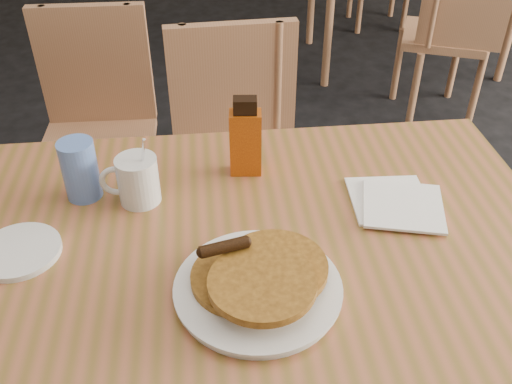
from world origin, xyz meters
TOP-DOWN VIEW (x-y plane):
  - main_table at (0.01, -0.06)m, footprint 1.34×0.93m
  - chair_main_far at (0.03, 0.67)m, footprint 0.43×0.44m
  - chair_neighbor_near at (1.09, 1.70)m, footprint 0.49×0.50m
  - chair_wall_extra at (-0.45, 0.94)m, footprint 0.39×0.40m
  - pancake_plate at (0.04, -0.18)m, footprint 0.29×0.29m
  - coffee_mug at (-0.19, 0.10)m, footprint 0.12×0.08m
  - syrup_bottle at (0.04, 0.19)m, footprint 0.07×0.05m
  - napkin_stack at (0.34, 0.05)m, footprint 0.20×0.20m
  - blue_tumbler at (-0.30, 0.12)m, footprint 0.09×0.09m
  - side_saucer at (-0.39, -0.05)m, footprint 0.17×0.17m

SIDE VIEW (x-z plane):
  - chair_neighbor_near at x=1.09m, z-range 0.08..0.93m
  - chair_wall_extra at x=-0.45m, z-range 0.08..0.94m
  - chair_main_far at x=0.03m, z-range 0.08..0.96m
  - main_table at x=0.01m, z-range 0.33..1.08m
  - napkin_stack at x=0.34m, z-range 0.75..0.76m
  - side_saucer at x=-0.39m, z-range 0.75..0.76m
  - pancake_plate at x=0.04m, z-range 0.73..0.82m
  - coffee_mug at x=-0.19m, z-range 0.72..0.88m
  - blue_tumbler at x=-0.30m, z-range 0.75..0.88m
  - syrup_bottle at x=0.04m, z-range 0.74..0.92m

